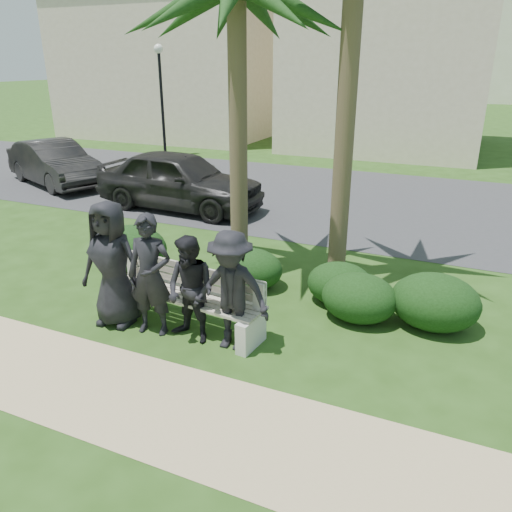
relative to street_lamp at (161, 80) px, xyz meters
The scene contains 18 objects.
ground 15.29m from the street_lamp, 53.13° to the right, with size 160.00×160.00×0.00m, color #244213.
footpath 16.74m from the street_lamp, 56.89° to the right, with size 30.00×1.60×0.01m, color tan.
asphalt_street 10.28m from the street_lamp, 23.96° to the right, with size 160.00×8.00×0.01m, color #2D2D30.
stucco_bldg_left 6.75m from the street_lamp, 116.57° to the left, with size 10.40×8.40×7.30m.
stucco_bldg_right 10.03m from the street_lamp, 36.87° to the left, with size 8.40×8.40×7.30m.
street_lamp is the anchor object (origin of this frame).
park_bench 14.88m from the street_lamp, 55.33° to the right, with size 2.54×0.83×0.87m.
man_a 14.55m from the street_lamp, 59.29° to the right, with size 0.92×0.60×1.89m, color black.
man_b 14.92m from the street_lamp, 57.10° to the right, with size 0.65×0.42×1.77m, color black.
man_c 15.25m from the street_lamp, 55.01° to the right, with size 0.74×0.58×1.53m, color black.
man_d 15.55m from the street_lamp, 53.11° to the right, with size 1.09×0.62×1.68m, color black.
hedge_b 12.56m from the street_lamp, 59.16° to the right, with size 1.32×1.09×0.86m, color black.
hedge_c 13.80m from the street_lamp, 50.12° to the right, with size 1.07×0.88×0.70m, color black.
hedge_d 15.40m from the street_lamp, 45.47° to the right, with size 1.14×0.94×0.75m, color black.
hedge_e 14.82m from the street_lamp, 45.44° to the right, with size 1.07×0.88×0.70m, color black.
hedge_f 15.99m from the street_lamp, 42.14° to the right, with size 1.29×1.06×0.84m, color black.
car_a 8.58m from the street_lamp, 53.73° to the right, with size 1.81×4.51×1.54m, color black.
car_b 6.35m from the street_lamp, 91.26° to the right, with size 1.44×4.14×1.36m, color black.
Camera 1 is at (2.96, -5.64, 3.69)m, focal length 35.00 mm.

